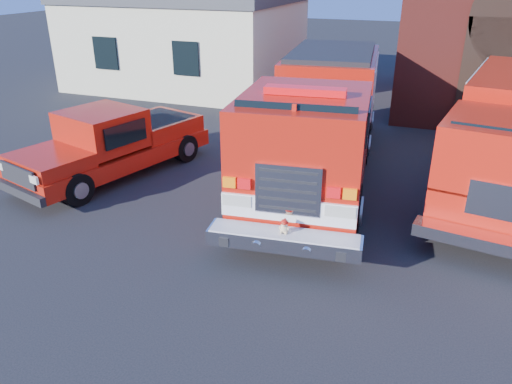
% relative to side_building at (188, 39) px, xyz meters
% --- Properties ---
extents(ground, '(100.00, 100.00, 0.00)m').
position_rel_side_building_xyz_m(ground, '(9.00, -13.00, -2.20)').
color(ground, black).
rests_on(ground, ground).
extents(side_building, '(10.20, 8.20, 4.35)m').
position_rel_side_building_xyz_m(side_building, '(0.00, 0.00, 0.00)').
color(side_building, beige).
rests_on(side_building, ground).
extents(fire_engine, '(4.06, 10.59, 3.18)m').
position_rel_side_building_xyz_m(fire_engine, '(9.17, -9.60, -0.56)').
color(fire_engine, black).
rests_on(fire_engine, ground).
extents(pickup_truck, '(3.63, 6.24, 1.93)m').
position_rel_side_building_xyz_m(pickup_truck, '(3.70, -11.72, -1.29)').
color(pickup_truck, black).
rests_on(pickup_truck, ground).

